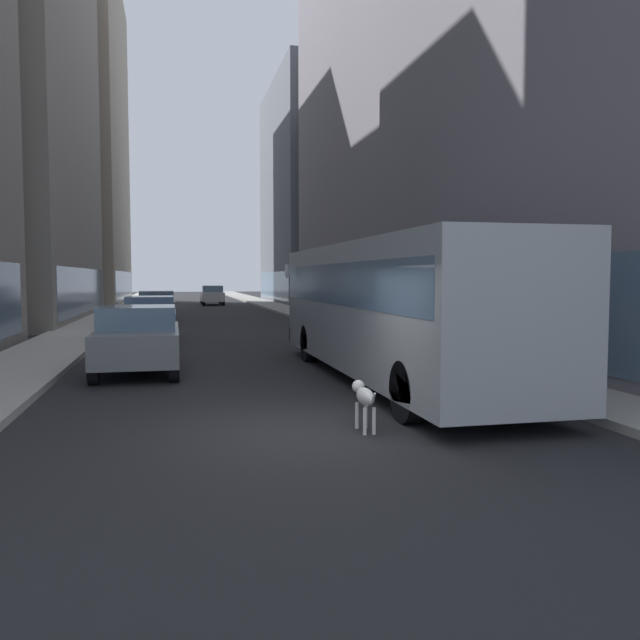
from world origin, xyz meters
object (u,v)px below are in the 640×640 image
(transit_bus, at_px, (390,301))
(dalmatian_dog, at_px, (364,397))
(car_black_suv, at_px, (157,306))
(pedestrian_with_handbag, at_px, (574,344))
(car_white_van, at_px, (212,295))
(car_grey_wagon, at_px, (138,338))
(car_blue_hatchback, at_px, (150,318))

(transit_bus, relative_size, dalmatian_dog, 11.98)
(transit_bus, xyz_separation_m, dalmatian_dog, (-1.95, -4.48, -1.26))
(car_black_suv, distance_m, pedestrian_with_handbag, 24.38)
(car_white_van, distance_m, dalmatian_dog, 45.40)
(car_grey_wagon, relative_size, dalmatian_dog, 4.70)
(car_grey_wagon, height_order, pedestrian_with_handbag, pedestrian_with_handbag)
(car_white_van, height_order, pedestrian_with_handbag, pedestrian_with_handbag)
(car_blue_hatchback, height_order, dalmatian_dog, car_blue_hatchback)
(car_black_suv, bearing_deg, dalmatian_dog, -81.62)
(car_black_suv, distance_m, car_grey_wagon, 17.71)
(car_black_suv, relative_size, dalmatian_dog, 4.23)
(pedestrian_with_handbag, bearing_deg, car_blue_hatchback, 122.55)
(car_grey_wagon, bearing_deg, dalmatian_dog, -62.63)
(transit_bus, distance_m, car_grey_wagon, 6.23)
(car_black_suv, relative_size, car_grey_wagon, 0.90)
(car_blue_hatchback, relative_size, pedestrian_with_handbag, 2.65)
(pedestrian_with_handbag, bearing_deg, car_black_suv, 110.44)
(car_blue_hatchback, relative_size, dalmatian_dog, 4.65)
(dalmatian_dog, bearing_deg, car_white_van, 89.55)
(car_white_van, height_order, dalmatian_dog, car_white_van)
(dalmatian_dog, bearing_deg, car_grey_wagon, 117.37)
(car_blue_hatchback, xyz_separation_m, car_grey_wagon, (-0.00, -8.20, 0.00))
(dalmatian_dog, bearing_deg, car_black_suv, 98.38)
(car_blue_hatchback, relative_size, car_white_van, 0.99)
(car_black_suv, distance_m, car_white_van, 21.03)
(transit_bus, relative_size, pedestrian_with_handbag, 6.82)
(transit_bus, xyz_separation_m, pedestrian_with_handbag, (2.91, -2.58, -0.76))
(car_grey_wagon, relative_size, pedestrian_with_handbag, 2.68)
(transit_bus, bearing_deg, dalmatian_dog, -113.54)
(transit_bus, distance_m, pedestrian_with_handbag, 3.97)
(transit_bus, distance_m, car_black_suv, 21.05)
(dalmatian_dog, bearing_deg, car_blue_hatchback, 103.45)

